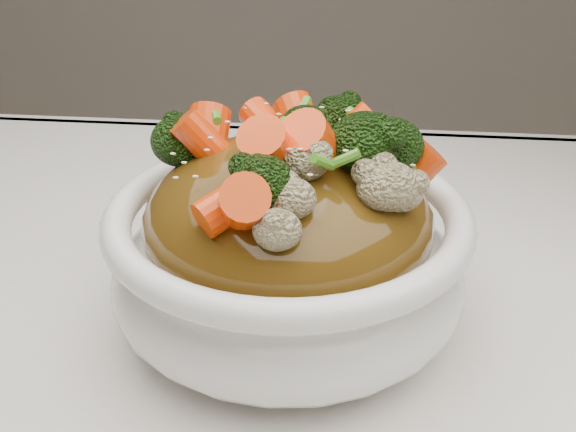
# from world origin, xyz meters

# --- Properties ---
(tablecloth) EXTENTS (1.20, 0.80, 0.04)m
(tablecloth) POSITION_xyz_m (0.00, 0.00, 0.73)
(tablecloth) COLOR white
(tablecloth) RESTS_ON dining_table
(bowl) EXTENTS (0.31, 0.31, 0.09)m
(bowl) POSITION_xyz_m (-0.01, 0.02, 0.80)
(bowl) COLOR white
(bowl) RESTS_ON tablecloth
(sauce_base) EXTENTS (0.25, 0.25, 0.10)m
(sauce_base) POSITION_xyz_m (-0.01, 0.02, 0.83)
(sauce_base) COLOR #4E340D
(sauce_base) RESTS_ON bowl
(carrots) EXTENTS (0.25, 0.25, 0.06)m
(carrots) POSITION_xyz_m (-0.01, 0.02, 0.90)
(carrots) COLOR #FB4408
(carrots) RESTS_ON sauce_base
(broccoli) EXTENTS (0.25, 0.25, 0.05)m
(broccoli) POSITION_xyz_m (-0.01, 0.02, 0.90)
(broccoli) COLOR black
(broccoli) RESTS_ON sauce_base
(cauliflower) EXTENTS (0.25, 0.25, 0.04)m
(cauliflower) POSITION_xyz_m (-0.01, 0.02, 0.90)
(cauliflower) COLOR tan
(cauliflower) RESTS_ON sauce_base
(scallions) EXTENTS (0.19, 0.19, 0.02)m
(scallions) POSITION_xyz_m (-0.01, 0.02, 0.90)
(scallions) COLOR #499121
(scallions) RESTS_ON sauce_base
(sesame_seeds) EXTENTS (0.22, 0.22, 0.01)m
(sesame_seeds) POSITION_xyz_m (-0.01, 0.02, 0.90)
(sesame_seeds) COLOR #F7E2B0
(sesame_seeds) RESTS_ON sauce_base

